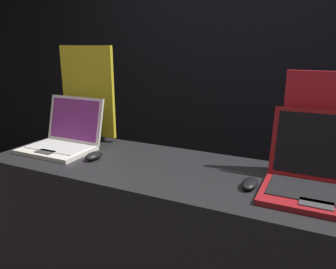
% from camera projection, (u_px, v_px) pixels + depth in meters
% --- Properties ---
extents(wall_back, '(8.00, 0.05, 2.80)m').
position_uv_depth(wall_back, '(246.00, 55.00, 2.51)').
color(wall_back, black).
rests_on(wall_back, ground_plane).
extents(display_counter, '(1.67, 0.55, 0.96)m').
position_uv_depth(display_counter, '(168.00, 262.00, 1.56)').
color(display_counter, black).
rests_on(display_counter, ground_plane).
extents(laptop_front, '(0.34, 0.31, 0.25)m').
position_uv_depth(laptop_front, '(64.00, 137.00, 1.67)').
color(laptop_front, silver).
rests_on(laptop_front, display_counter).
extents(mouse_front, '(0.06, 0.11, 0.03)m').
position_uv_depth(mouse_front, '(94.00, 156.00, 1.53)').
color(mouse_front, black).
rests_on(mouse_front, display_counter).
extents(promo_stand_front, '(0.34, 0.07, 0.51)m').
position_uv_depth(promo_stand_front, '(88.00, 96.00, 1.80)').
color(promo_stand_front, black).
rests_on(promo_stand_front, display_counter).
extents(laptop_back, '(0.37, 0.33, 0.28)m').
position_uv_depth(laptop_back, '(319.00, 176.00, 1.17)').
color(laptop_back, maroon).
rests_on(laptop_back, display_counter).
extents(mouse_back, '(0.06, 0.11, 0.03)m').
position_uv_depth(mouse_back, '(250.00, 183.00, 1.23)').
color(mouse_back, black).
rests_on(mouse_back, display_counter).
extents(promo_stand_back, '(0.32, 0.07, 0.42)m').
position_uv_depth(promo_stand_back, '(325.00, 128.00, 1.30)').
color(promo_stand_back, black).
rests_on(promo_stand_back, display_counter).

